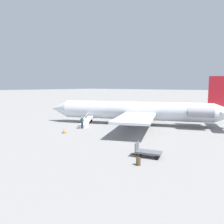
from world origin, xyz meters
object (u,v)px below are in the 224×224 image
object	(u,v)px
passenger	(82,122)
luggage_cart	(147,152)
suitcase	(138,161)
airplane_main	(141,111)
boarding_stairs	(84,124)

from	to	relation	value
passenger	luggage_cart	bearing A→B (deg)	-134.80
suitcase	luggage_cart	bearing A→B (deg)	-78.03
airplane_main	luggage_cart	xyz separation A→B (m)	(-8.73, 13.21, -1.79)
airplane_main	luggage_cart	bearing A→B (deg)	99.69
airplane_main	suitcase	world-z (taller)	airplane_main
airplane_main	luggage_cart	distance (m)	15.94
luggage_cart	suitcase	size ratio (longest dim) A/B	2.75
boarding_stairs	luggage_cart	world-z (taller)	boarding_stairs
boarding_stairs	suitcase	bearing A→B (deg)	-143.67
boarding_stairs	luggage_cart	size ratio (longest dim) A/B	1.69
luggage_cart	passenger	bearing A→B (deg)	-37.38
airplane_main	boarding_stairs	size ratio (longest dim) A/B	7.00
airplane_main	passenger	xyz separation A→B (m)	(4.95, 7.95, -1.25)
boarding_stairs	passenger	xyz separation A→B (m)	(-0.72, 1.12, 0.62)
boarding_stairs	passenger	distance (m)	1.47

